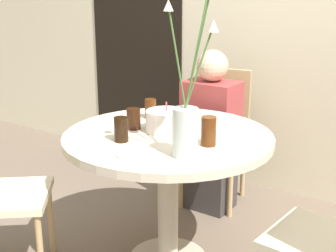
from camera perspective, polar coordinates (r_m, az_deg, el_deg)
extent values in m
cube|color=beige|center=(3.36, 12.67, 13.83)|extent=(8.00, 0.05, 2.60)
cube|color=black|center=(3.95, -3.93, 10.56)|extent=(0.90, 0.01, 2.05)
cylinder|color=beige|center=(2.35, 0.00, -1.40)|extent=(1.06, 1.06, 0.04)
cylinder|color=#B7AD99|center=(2.48, 0.00, -9.17)|extent=(0.11, 0.11, 0.67)
cube|color=beige|center=(3.17, 5.61, -2.13)|extent=(0.47, 0.47, 0.04)
cube|color=tan|center=(3.27, 6.67, 2.99)|extent=(0.38, 0.11, 0.46)
cylinder|color=tan|center=(3.15, 1.61, -6.54)|extent=(0.03, 0.03, 0.41)
cylinder|color=tan|center=(3.06, 7.62, -7.44)|extent=(0.03, 0.03, 0.41)
cylinder|color=tan|center=(3.45, 3.63, -4.46)|extent=(0.03, 0.03, 0.41)
cylinder|color=tan|center=(3.36, 9.14, -5.21)|extent=(0.03, 0.03, 0.41)
cube|color=beige|center=(2.52, -18.90, -8.11)|extent=(0.56, 0.56, 0.04)
cylinder|color=tan|center=(2.44, -15.30, -14.58)|extent=(0.03, 0.03, 0.41)
cylinder|color=tan|center=(2.73, -14.12, -10.90)|extent=(0.03, 0.03, 0.41)
cube|color=beige|center=(2.10, 17.97, -13.28)|extent=(0.43, 0.43, 0.04)
cylinder|color=white|center=(2.37, -0.20, 0.61)|extent=(0.21, 0.21, 0.11)
cylinder|color=#E54C4C|center=(2.35, -0.20, 2.41)|extent=(0.01, 0.01, 0.04)
cylinder|color=silver|center=(2.01, 2.10, -0.80)|extent=(0.11, 0.11, 0.22)
cylinder|color=#4C7538|center=(1.94, 3.79, 7.05)|extent=(0.10, 0.06, 0.35)
cone|color=silver|center=(1.91, 5.55, 12.07)|extent=(0.04, 0.04, 0.05)
cylinder|color=#4C7538|center=(1.90, 3.67, 9.30)|extent=(0.12, 0.01, 0.51)
cylinder|color=#4C7538|center=(1.96, 3.52, 9.22)|extent=(0.05, 0.11, 0.48)
cylinder|color=#4C7538|center=(1.91, 1.13, 8.18)|extent=(0.05, 0.08, 0.43)
cone|color=silver|center=(1.88, 0.04, 14.51)|extent=(0.04, 0.04, 0.04)
cylinder|color=white|center=(2.06, -3.81, -3.42)|extent=(0.18, 0.18, 0.01)
cylinder|color=#51280F|center=(2.61, -2.14, 2.13)|extent=(0.06, 0.06, 0.11)
cylinder|color=black|center=(2.22, -5.73, -0.41)|extent=(0.07, 0.07, 0.12)
cylinder|color=#33190C|center=(2.42, -4.22, 0.89)|extent=(0.07, 0.07, 0.11)
cylinder|color=#51280F|center=(2.16, 4.97, -0.63)|extent=(0.07, 0.07, 0.14)
cube|color=#383333|center=(3.17, 5.08, -6.05)|extent=(0.31, 0.24, 0.45)
cube|color=#993838|center=(3.03, 5.29, 1.54)|extent=(0.34, 0.24, 0.42)
sphere|color=#D1A889|center=(2.96, 5.45, 7.33)|extent=(0.20, 0.20, 0.20)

